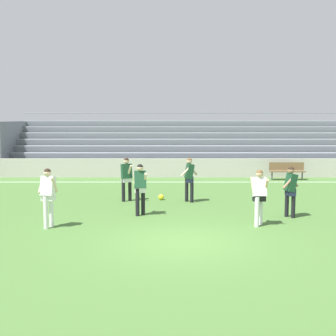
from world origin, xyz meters
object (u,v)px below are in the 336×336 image
at_px(player_dark_pressing_high, 125,176).
at_px(player_dark_deep_cover, 289,187).
at_px(player_white_dropping_back, 47,192).
at_px(player_dark_challenging, 139,185).
at_px(soccer_ball, 160,197).
at_px(player_dark_wide_right, 188,176).
at_px(bleacher_stand, 215,144).
at_px(bench_centre_sideline, 286,169).
at_px(player_white_overlapping, 258,192).

bearing_deg(player_dark_pressing_high, player_dark_deep_cover, -27.37).
bearing_deg(player_white_dropping_back, player_dark_challenging, 33.27).
relative_size(player_dark_pressing_high, player_white_dropping_back, 0.96).
distance_m(player_dark_deep_cover, player_white_dropping_back, 7.48).
bearing_deg(soccer_ball, player_dark_wide_right, -21.73).
bearing_deg(soccer_ball, player_white_dropping_back, -125.24).
bearing_deg(bleacher_stand, player_dark_wide_right, -101.33).
xyz_separation_m(bench_centre_sideline, player_dark_challenging, (-7.04, -8.65, 0.46)).
relative_size(bleacher_stand, player_white_overlapping, 14.96).
relative_size(bench_centre_sideline, player_dark_deep_cover, 1.10).
bearing_deg(player_white_dropping_back, bench_centre_sideline, 47.12).
bearing_deg(soccer_ball, player_white_overlapping, -55.41).
xyz_separation_m(bleacher_stand, player_white_overlapping, (-0.28, -14.53, -0.59)).
bearing_deg(player_dark_deep_cover, bleacher_stand, 94.08).
height_order(player_dark_wide_right, player_dark_challenging, player_dark_challenging).
distance_m(player_dark_wide_right, player_white_dropping_back, 5.89).
distance_m(bleacher_stand, bench_centre_sideline, 5.57).
bearing_deg(player_dark_challenging, bleacher_stand, 73.62).
relative_size(player_dark_pressing_high, soccer_ball, 7.57).
height_order(player_white_overlapping, player_white_dropping_back, player_white_dropping_back).
bearing_deg(player_dark_challenging, player_dark_wide_right, 54.65).
xyz_separation_m(bench_centre_sideline, player_white_dropping_back, (-9.59, -10.32, 0.49)).
relative_size(player_dark_wide_right, player_dark_challenging, 1.00).
bearing_deg(soccer_ball, player_dark_pressing_high, -168.12).
distance_m(player_dark_wide_right, player_dark_pressing_high, 2.39).
relative_size(player_white_overlapping, soccer_ball, 7.56).
height_order(player_dark_pressing_high, player_dark_deep_cover, player_dark_pressing_high).
bearing_deg(player_white_overlapping, player_dark_deep_cover, 43.08).
bearing_deg(player_dark_deep_cover, player_white_overlapping, -136.92).
bearing_deg(bleacher_stand, bench_centre_sideline, -54.35).
xyz_separation_m(player_dark_challenging, soccer_ball, (0.64, 2.83, -0.89)).
relative_size(player_dark_pressing_high, player_dark_deep_cover, 1.02).
distance_m(player_white_overlapping, soccer_ball, 5.25).
bearing_deg(player_dark_pressing_high, player_dark_challenging, -75.17).
bearing_deg(player_dark_deep_cover, player_dark_wide_right, 139.05).
relative_size(player_dark_pressing_high, player_white_overlapping, 1.00).
bearing_deg(player_dark_wide_right, bleacher_stand, 78.67).
relative_size(bench_centre_sideline, player_white_overlapping, 1.08).
bearing_deg(player_dark_challenging, player_white_overlapping, -21.78).
height_order(player_dark_wide_right, soccer_ball, player_dark_wide_right).
height_order(player_dark_challenging, player_white_dropping_back, player_white_dropping_back).
height_order(player_dark_wide_right, player_white_dropping_back, player_white_dropping_back).
bearing_deg(bench_centre_sideline, player_dark_deep_cover, -104.06).
xyz_separation_m(bleacher_stand, player_dark_challenging, (-3.85, -13.10, -0.57)).
bearing_deg(player_dark_pressing_high, player_dark_wide_right, -3.62).
bearing_deg(bench_centre_sideline, player_white_dropping_back, -132.88).
height_order(player_dark_challenging, soccer_ball, player_dark_challenging).
height_order(player_dark_pressing_high, player_dark_challenging, player_dark_challenging).
relative_size(player_white_overlapping, player_white_dropping_back, 0.96).
height_order(bench_centre_sideline, player_white_dropping_back, player_white_dropping_back).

